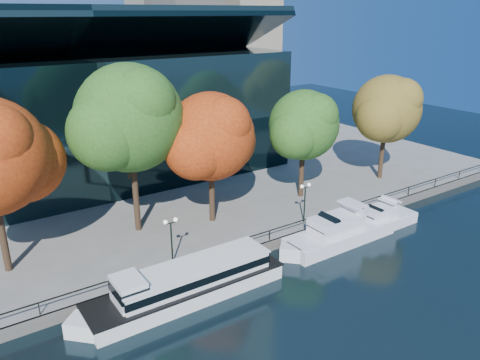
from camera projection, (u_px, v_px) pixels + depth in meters
ground at (245, 282)px, 38.08m from camera, size 160.00×160.00×0.00m
promenade at (99, 163)px, 66.23m from camera, size 90.00×67.08×1.00m
railing at (223, 245)px, 39.95m from camera, size 88.20×0.08×0.99m
convention_building at (72, 117)px, 57.82m from camera, size 50.00×24.57×21.43m
tour_boat at (183, 283)px, 35.37m from camera, size 17.15×3.83×3.26m
cruiser_near at (336, 232)px, 44.00m from camera, size 12.97×3.34×3.76m
cruiser_far at (379, 220)px, 47.11m from camera, size 9.37×2.60×3.06m
tree_2 at (132, 120)px, 41.42m from camera, size 12.08×9.91×15.73m
tree_3 at (213, 138)px, 44.21m from camera, size 10.51×8.62×12.86m
tree_4 at (305, 126)px, 50.57m from camera, size 9.52×7.81×12.03m
tree_5 at (388, 110)px, 56.23m from camera, size 10.20×8.37×12.80m
lamp_1 at (171, 231)px, 38.01m from camera, size 1.26×0.36×4.03m
lamp_2 at (305, 194)px, 45.65m from camera, size 1.26×0.36×4.03m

